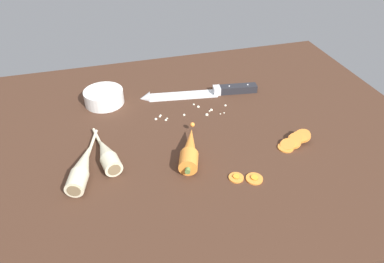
{
  "coord_description": "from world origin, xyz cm",
  "views": [
    {
      "loc": [
        -19.69,
        -72.21,
        55.0
      ],
      "look_at": [
        0.0,
        -2.0,
        1.5
      ],
      "focal_mm": 34.12,
      "sensor_mm": 36.0,
      "label": 1
    }
  ],
  "objects_px": {
    "carrot_slice_stray_near": "(254,178)",
    "prep_bowl": "(104,97)",
    "whole_carrot": "(190,149)",
    "parsnip_mid_left": "(82,167)",
    "carrot_slice_stray_mid": "(236,177)",
    "parsnip_front": "(107,154)",
    "chefs_knife": "(197,93)",
    "carrot_slice_stack": "(294,141)"
  },
  "relations": [
    {
      "from": "carrot_slice_stack",
      "to": "carrot_slice_stray_mid",
      "type": "xyz_separation_m",
      "value": [
        -0.18,
        -0.07,
        -0.01
      ]
    },
    {
      "from": "whole_carrot",
      "to": "prep_bowl",
      "type": "relative_size",
      "value": 1.61
    },
    {
      "from": "carrot_slice_stack",
      "to": "prep_bowl",
      "type": "distance_m",
      "value": 0.53
    },
    {
      "from": "chefs_knife",
      "to": "carrot_slice_stray_mid",
      "type": "relative_size",
      "value": 10.59
    },
    {
      "from": "carrot_slice_stray_mid",
      "to": "prep_bowl",
      "type": "xyz_separation_m",
      "value": [
        -0.25,
        0.39,
        0.02
      ]
    },
    {
      "from": "carrot_slice_stack",
      "to": "carrot_slice_stray_mid",
      "type": "bearing_deg",
      "value": -157.44
    },
    {
      "from": "parsnip_mid_left",
      "to": "prep_bowl",
      "type": "height_order",
      "value": "same"
    },
    {
      "from": "parsnip_front",
      "to": "prep_bowl",
      "type": "height_order",
      "value": "same"
    },
    {
      "from": "carrot_slice_stray_near",
      "to": "prep_bowl",
      "type": "xyz_separation_m",
      "value": [
        -0.29,
        0.4,
        0.02
      ]
    },
    {
      "from": "chefs_knife",
      "to": "carrot_slice_stack",
      "type": "height_order",
      "value": "carrot_slice_stack"
    },
    {
      "from": "chefs_knife",
      "to": "carrot_slice_stray_mid",
      "type": "distance_m",
      "value": 0.36
    },
    {
      "from": "carrot_slice_stray_mid",
      "to": "parsnip_mid_left",
      "type": "bearing_deg",
      "value": 162.12
    },
    {
      "from": "whole_carrot",
      "to": "carrot_slice_stray_near",
      "type": "xyz_separation_m",
      "value": [
        0.11,
        -0.11,
        -0.02
      ]
    },
    {
      "from": "whole_carrot",
      "to": "parsnip_mid_left",
      "type": "distance_m",
      "value": 0.24
    },
    {
      "from": "carrot_slice_stack",
      "to": "carrot_slice_stray_mid",
      "type": "distance_m",
      "value": 0.19
    },
    {
      "from": "chefs_knife",
      "to": "whole_carrot",
      "type": "xyz_separation_m",
      "value": [
        -0.1,
        -0.27,
        0.01
      ]
    },
    {
      "from": "carrot_slice_stray_near",
      "to": "carrot_slice_stray_mid",
      "type": "xyz_separation_m",
      "value": [
        -0.04,
        0.01,
        0.0
      ]
    },
    {
      "from": "chefs_knife",
      "to": "carrot_slice_stray_near",
      "type": "relative_size",
      "value": 9.42
    },
    {
      "from": "parsnip_mid_left",
      "to": "carrot_slice_stray_mid",
      "type": "relative_size",
      "value": 6.57
    },
    {
      "from": "whole_carrot",
      "to": "chefs_knife",
      "type": "bearing_deg",
      "value": 70.04
    },
    {
      "from": "whole_carrot",
      "to": "carrot_slice_stack",
      "type": "height_order",
      "value": "whole_carrot"
    },
    {
      "from": "chefs_knife",
      "to": "prep_bowl",
      "type": "xyz_separation_m",
      "value": [
        -0.27,
        0.03,
        0.01
      ]
    },
    {
      "from": "carrot_slice_stack",
      "to": "parsnip_front",
      "type": "bearing_deg",
      "value": 172.34
    },
    {
      "from": "parsnip_front",
      "to": "parsnip_mid_left",
      "type": "bearing_deg",
      "value": -151.1
    },
    {
      "from": "carrot_slice_stack",
      "to": "carrot_slice_stray_near",
      "type": "relative_size",
      "value": 2.44
    },
    {
      "from": "parsnip_mid_left",
      "to": "prep_bowl",
      "type": "distance_m",
      "value": 0.3
    },
    {
      "from": "parsnip_front",
      "to": "carrot_slice_stray_near",
      "type": "xyz_separation_m",
      "value": [
        0.3,
        -0.15,
        -0.02
      ]
    },
    {
      "from": "chefs_knife",
      "to": "carrot_slice_stray_mid",
      "type": "xyz_separation_m",
      "value": [
        -0.02,
        -0.36,
        -0.0
      ]
    },
    {
      "from": "parsnip_mid_left",
      "to": "carrot_slice_stray_near",
      "type": "bearing_deg",
      "value": -18.15
    },
    {
      "from": "chefs_knife",
      "to": "whole_carrot",
      "type": "bearing_deg",
      "value": -109.96
    },
    {
      "from": "parsnip_front",
      "to": "carrot_slice_stack",
      "type": "bearing_deg",
      "value": -7.66
    },
    {
      "from": "whole_carrot",
      "to": "parsnip_front",
      "type": "height_order",
      "value": "whole_carrot"
    },
    {
      "from": "carrot_slice_stack",
      "to": "prep_bowl",
      "type": "xyz_separation_m",
      "value": [
        -0.43,
        0.32,
        0.01
      ]
    },
    {
      "from": "chefs_knife",
      "to": "parsnip_front",
      "type": "height_order",
      "value": "parsnip_front"
    },
    {
      "from": "parsnip_front",
      "to": "prep_bowl",
      "type": "distance_m",
      "value": 0.26
    },
    {
      "from": "carrot_slice_stray_near",
      "to": "carrot_slice_stray_mid",
      "type": "bearing_deg",
      "value": 159.52
    },
    {
      "from": "parsnip_front",
      "to": "carrot_slice_stray_near",
      "type": "height_order",
      "value": "parsnip_front"
    },
    {
      "from": "chefs_knife",
      "to": "parsnip_front",
      "type": "relative_size",
      "value": 1.92
    },
    {
      "from": "parsnip_mid_left",
      "to": "carrot_slice_stray_mid",
      "type": "height_order",
      "value": "parsnip_mid_left"
    },
    {
      "from": "parsnip_mid_left",
      "to": "parsnip_front",
      "type": "bearing_deg",
      "value": 28.9
    },
    {
      "from": "chefs_knife",
      "to": "parsnip_mid_left",
      "type": "height_order",
      "value": "parsnip_mid_left"
    },
    {
      "from": "carrot_slice_stray_mid",
      "to": "whole_carrot",
      "type": "bearing_deg",
      "value": 128.16
    }
  ]
}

